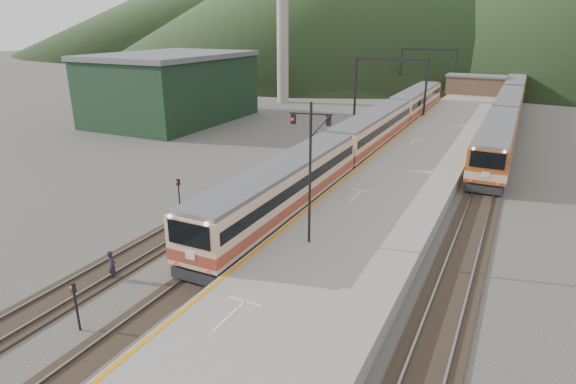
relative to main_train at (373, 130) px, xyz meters
The scene contains 16 objects.
track_main 2.42m from the main_train, 90.00° to the left, with size 2.60×200.00×0.23m.
track_far 5.55m from the main_train, 164.03° to the left, with size 2.60×200.00×0.23m.
track_second 11.75m from the main_train, ahead, with size 2.60×200.00×0.23m.
platform 5.83m from the main_train, ahead, with size 8.00×100.00×1.00m, color gray.
gantry_near 17.05m from the main_train, 99.84° to the left, with size 9.55×0.25×8.00m.
gantry_far 41.68m from the main_train, 93.94° to the left, with size 9.55×0.25×8.00m.
warehouse 28.30m from the main_train, behind, with size 14.50×20.50×8.60m.
smokestack 34.66m from the main_train, 133.20° to the left, with size 1.80×1.80×30.00m, color #9E998E.
station_shed 39.83m from the main_train, 81.92° to the left, with size 9.40×4.40×3.10m.
main_train is the anchor object (origin of this frame).
second_train 23.36m from the main_train, 60.51° to the left, with size 2.95×60.59×3.61m.
signal_mast 25.28m from the main_train, 81.12° to the right, with size 2.17×0.57×7.59m.
short_signal_a 35.07m from the main_train, 93.54° to the right, with size 0.26×0.22×2.27m.
short_signal_b 14.61m from the main_train, 101.62° to the right, with size 0.23×0.17×2.27m.
short_signal_c 23.21m from the main_train, 107.56° to the right, with size 0.22×0.17×2.27m.
worker 31.48m from the main_train, 97.43° to the right, with size 0.58×0.38×1.58m, color #1E1D31.
Camera 1 is at (13.33, -8.01, 12.30)m, focal length 30.00 mm.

